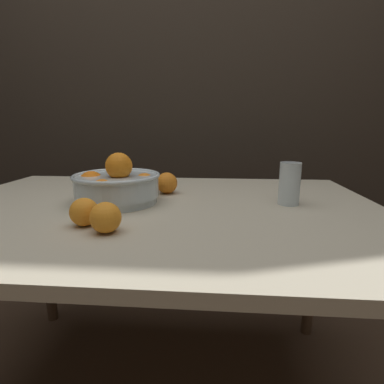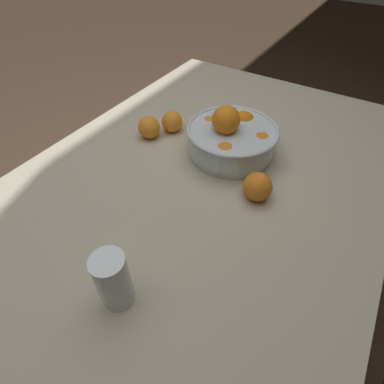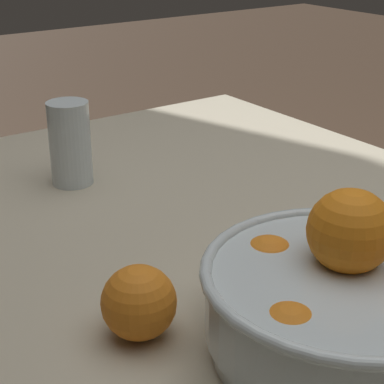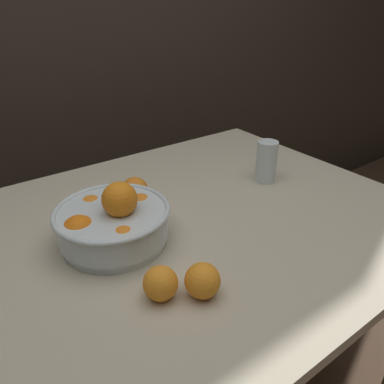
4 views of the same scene
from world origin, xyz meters
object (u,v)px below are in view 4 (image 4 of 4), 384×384
at_px(juice_glass, 266,164).
at_px(orange_loose_aside, 160,283).
at_px(orange_loose_front, 135,190).
at_px(fruit_bowl, 113,222).
at_px(orange_loose_near_bowl, 203,281).

distance_m(juice_glass, orange_loose_aside, 0.60).
bearing_deg(orange_loose_aside, orange_loose_front, 68.61).
bearing_deg(fruit_bowl, orange_loose_aside, -92.05).
bearing_deg(juice_glass, orange_loose_front, 163.51).
relative_size(fruit_bowl, orange_loose_near_bowl, 3.78).
xyz_separation_m(orange_loose_near_bowl, orange_loose_aside, (-0.07, 0.04, -0.00)).
bearing_deg(orange_loose_aside, fruit_bowl, 87.95).
bearing_deg(juice_glass, orange_loose_aside, -155.61).
height_order(fruit_bowl, juice_glass, fruit_bowl).
height_order(juice_glass, orange_loose_near_bowl, juice_glass).
relative_size(orange_loose_near_bowl, orange_loose_aside, 1.03).
distance_m(fruit_bowl, juice_glass, 0.54).
distance_m(fruit_bowl, orange_loose_front, 0.20).
height_order(juice_glass, orange_loose_aside, juice_glass).
distance_m(fruit_bowl, orange_loose_near_bowl, 0.28).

